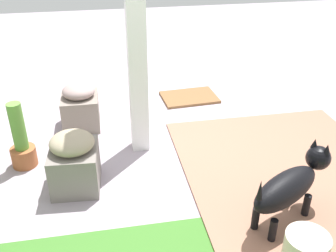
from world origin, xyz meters
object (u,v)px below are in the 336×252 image
object	(u,v)px
porch_pillar	(136,28)
dog	(291,185)
stone_planter_mid	(74,161)
doormat	(189,97)
stone_planter_nearest	(80,107)
terracotta_pot_tall	(21,144)

from	to	relation	value
porch_pillar	dog	distance (m)	1.74
porch_pillar	dog	size ratio (longest dim) A/B	3.05
stone_planter_mid	dog	xyz separation A→B (m)	(-1.52, 0.70, 0.08)
doormat	stone_planter_nearest	bearing A→B (deg)	19.70
porch_pillar	doormat	distance (m)	1.67
stone_planter_mid	terracotta_pot_tall	bearing A→B (deg)	-40.29
stone_planter_nearest	stone_planter_mid	bearing A→B (deg)	87.95
terracotta_pot_tall	doormat	distance (m)	2.10
dog	doormat	bearing A→B (deg)	-84.54
terracotta_pot_tall	dog	distance (m)	2.27
doormat	terracotta_pot_tall	bearing A→B (deg)	31.69
stone_planter_nearest	dog	bearing A→B (deg)	130.55
terracotta_pot_tall	dog	bearing A→B (deg)	151.18
doormat	stone_planter_mid	bearing A→B (deg)	48.69
stone_planter_nearest	porch_pillar	bearing A→B (deg)	136.50
porch_pillar	terracotta_pot_tall	world-z (taller)	porch_pillar
dog	doormat	size ratio (longest dim) A/B	1.17
porch_pillar	stone_planter_mid	bearing A→B (deg)	40.70
stone_planter_nearest	dog	world-z (taller)	dog
doormat	dog	bearing A→B (deg)	95.46
stone_planter_mid	doormat	size ratio (longest dim) A/B	0.77
stone_planter_nearest	doormat	xyz separation A→B (m)	(-1.27, -0.46, -0.21)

